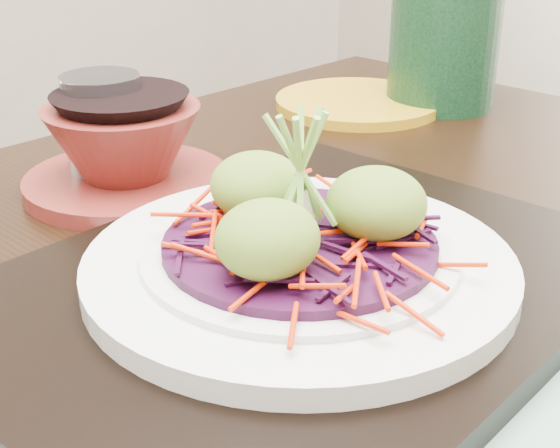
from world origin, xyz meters
TOP-DOWN VIEW (x-y plane):
  - dining_table at (0.10, -0.08)m, footprint 1.25×0.93m
  - placemat at (0.08, -0.12)m, footprint 0.54×0.46m
  - serving_tray at (0.08, -0.12)m, footprint 0.47×0.38m
  - white_plate at (0.08, -0.12)m, footprint 0.27×0.27m
  - cabbage_bed at (0.08, -0.12)m, footprint 0.17×0.17m
  - carrot_julienne at (0.08, -0.12)m, footprint 0.21×0.21m
  - guacamole_scoops at (0.08, -0.12)m, footprint 0.15×0.13m
  - scallion_garnish at (0.08, -0.12)m, footprint 0.06×0.06m
  - water_glass at (0.08, 0.15)m, footprint 0.08×0.08m
  - terracotta_bowl_set at (0.09, 0.13)m, footprint 0.21×0.21m
  - yellow_plate at (0.42, 0.19)m, footprint 0.26×0.26m
  - green_jar at (0.51, 0.14)m, footprint 0.14×0.14m

SIDE VIEW (x-z plane):
  - dining_table at x=0.10m, z-range 0.26..0.98m
  - placemat at x=0.08m, z-range 0.72..0.72m
  - yellow_plate at x=0.42m, z-range 0.72..0.73m
  - serving_tray at x=0.08m, z-range 0.72..0.74m
  - white_plate at x=0.08m, z-range 0.74..0.76m
  - terracotta_bowl_set at x=0.09m, z-range 0.71..0.79m
  - cabbage_bed at x=0.08m, z-range 0.76..0.77m
  - water_glass at x=0.08m, z-range 0.72..0.81m
  - carrot_julienne at x=0.08m, z-range 0.77..0.78m
  - guacamole_scoops at x=0.08m, z-range 0.76..0.81m
  - green_jar at x=0.51m, z-range 0.72..0.86m
  - scallion_garnish at x=0.08m, z-range 0.76..0.86m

